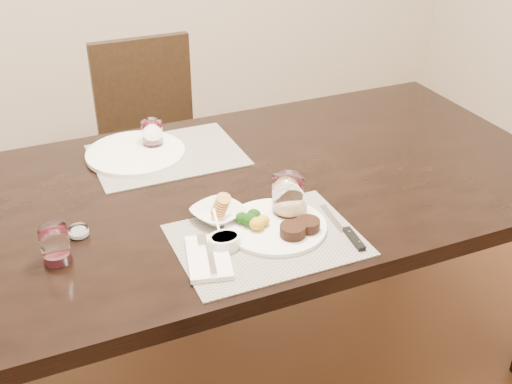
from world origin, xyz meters
name	(u,v)px	position (x,y,z in m)	size (l,w,h in m)	color
ground_plane	(236,370)	(0.00, 0.00, 0.00)	(4.50, 4.50, 0.00)	#472716
dining_table	(233,209)	(0.00, 0.00, 0.67)	(2.00, 1.00, 0.75)	black
chair_far	(153,136)	(0.00, 0.93, 0.50)	(0.42, 0.42, 0.90)	black
placemat_near	(267,240)	(-0.03, -0.30, 0.75)	(0.46, 0.34, 0.00)	gray
placemat_far	(167,155)	(-0.12, 0.26, 0.75)	(0.46, 0.34, 0.00)	gray
dinner_plate	(280,223)	(0.03, -0.27, 0.77)	(0.27, 0.27, 0.05)	white
napkin_fork	(208,257)	(-0.19, -0.32, 0.76)	(0.14, 0.20, 0.02)	white
steak_knife	(349,234)	(0.17, -0.37, 0.76)	(0.03, 0.23, 0.01)	white
cracker_bowl	(218,213)	(-0.11, -0.16, 0.77)	(0.17, 0.17, 0.06)	white
sauce_ramekin	(225,241)	(-0.14, -0.29, 0.77)	(0.08, 0.12, 0.07)	white
wine_glass_near	(287,198)	(0.07, -0.22, 0.80)	(0.08, 0.08, 0.11)	white
far_plate	(136,153)	(-0.21, 0.29, 0.76)	(0.31, 0.31, 0.01)	white
wine_glass_far	(152,136)	(-0.15, 0.32, 0.80)	(0.07, 0.07, 0.09)	white
wine_glass_side	(55,247)	(-0.52, -0.18, 0.79)	(0.07, 0.07, 0.09)	white
salt_cellar	(79,232)	(-0.46, -0.09, 0.76)	(0.05, 0.05, 0.02)	white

